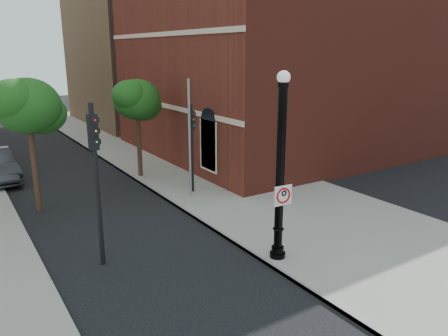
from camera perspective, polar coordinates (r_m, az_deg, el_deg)
ground at (r=12.94m, az=-0.24°, el=-15.72°), size 120.00×120.00×0.00m
sidewalk_right at (r=23.70m, az=-1.06°, el=-0.97°), size 8.00×60.00×0.12m
curb_edge at (r=21.96m, az=-9.86°, el=-2.48°), size 0.10×60.00×0.14m
brick_wall_building at (r=32.07m, az=10.73°, el=14.22°), size 22.30×16.30×12.50m
bg_building_tan_b at (r=45.08m, az=-3.81°, el=15.58°), size 22.00×14.00×14.00m
lamppost at (r=13.65m, az=7.34°, el=-1.29°), size 0.51×0.51×6.07m
no_parking_sign at (r=13.71m, az=7.73°, el=-3.55°), size 0.65×0.11×0.65m
traffic_signal_left at (r=13.66m, az=-16.47°, el=1.17°), size 0.39×0.45×5.17m
traffic_signal_right at (r=20.25m, az=-4.20°, el=4.37°), size 0.32×0.37×4.25m
utility_pole at (r=19.69m, az=-4.51°, el=3.64°), size 0.11×0.11×5.45m
street_tree_a at (r=19.42m, az=-24.18°, el=7.27°), size 3.11×2.81×5.60m
street_tree_c at (r=23.19m, az=-11.27°, el=8.63°), size 2.90×2.62×5.22m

